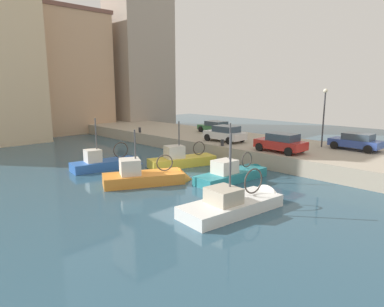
% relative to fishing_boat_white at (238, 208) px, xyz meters
% --- Properties ---
extents(water_surface, '(80.00, 80.00, 0.00)m').
position_rel_fishing_boat_white_xyz_m(water_surface, '(1.36, 6.60, -0.12)').
color(water_surface, '#2D5166').
rests_on(water_surface, ground).
extents(quay_wall, '(9.00, 56.00, 1.20)m').
position_rel_fishing_boat_white_xyz_m(quay_wall, '(12.86, 6.60, 0.48)').
color(quay_wall, '#ADA08C').
rests_on(quay_wall, ground).
extents(fishing_boat_white, '(6.54, 2.80, 4.95)m').
position_rel_fishing_boat_white_xyz_m(fishing_boat_white, '(0.00, 0.00, 0.00)').
color(fishing_boat_white, white).
rests_on(fishing_boat_white, ground).
extents(fishing_boat_teal, '(6.43, 2.12, 4.63)m').
position_rel_fishing_boat_white_xyz_m(fishing_boat_teal, '(4.42, 3.76, 0.03)').
color(fishing_boat_teal, teal).
rests_on(fishing_boat_teal, ground).
extents(fishing_boat_blue, '(5.87, 2.58, 4.67)m').
position_rel_fishing_boat_white_xyz_m(fishing_boat_blue, '(0.03, 12.62, 0.01)').
color(fishing_boat_blue, '#2D60B7').
rests_on(fishing_boat_blue, ground).
extents(fishing_boat_orange, '(6.09, 4.22, 4.43)m').
position_rel_fishing_boat_white_xyz_m(fishing_boat_orange, '(-0.28, 7.11, 0.02)').
color(fishing_boat_orange, orange).
rests_on(fishing_boat_orange, ground).
extents(fishing_boat_yellow, '(6.35, 3.21, 4.30)m').
position_rel_fishing_boat_white_xyz_m(fishing_boat_yellow, '(4.90, 9.13, 0.03)').
color(fishing_boat_yellow, gold).
rests_on(fishing_boat_yellow, ground).
extents(parked_car_white, '(2.08, 3.88, 1.46)m').
position_rel_fishing_boat_white_xyz_m(parked_car_white, '(10.67, 9.96, 1.83)').
color(parked_car_white, silver).
rests_on(parked_car_white, quay_wall).
extents(parked_car_green, '(2.22, 3.95, 1.26)m').
position_rel_fishing_boat_white_xyz_m(parked_car_green, '(14.65, 14.75, 1.74)').
color(parked_car_green, '#387547').
rests_on(parked_car_green, quay_wall).
extents(parked_car_red, '(2.11, 3.87, 1.46)m').
position_rel_fishing_boat_white_xyz_m(parked_car_red, '(9.89, 3.64, 1.83)').
color(parked_car_red, red).
rests_on(parked_car_red, quay_wall).
extents(parked_car_blue, '(1.95, 3.83, 1.35)m').
position_rel_fishing_boat_white_xyz_m(parked_car_blue, '(14.95, -0.08, 1.78)').
color(parked_car_blue, '#334C9E').
rests_on(parked_car_blue, quay_wall).
extents(mooring_bollard_mid, '(0.28, 0.28, 0.55)m').
position_rel_fishing_boat_white_xyz_m(mooring_bollard_mid, '(8.71, 8.60, 1.36)').
color(mooring_bollard_mid, '#2D2D33').
rests_on(mooring_bollard_mid, quay_wall).
extents(mooring_bollard_north, '(0.28, 0.28, 0.55)m').
position_rel_fishing_boat_white_xyz_m(mooring_bollard_north, '(8.71, 20.60, 1.36)').
color(mooring_bollard_north, '#2D2D33').
rests_on(mooring_bollard_north, quay_wall).
extents(quay_streetlamp, '(0.36, 0.36, 4.83)m').
position_rel_fishing_boat_white_xyz_m(quay_streetlamp, '(14.36, 2.45, 4.34)').
color(quay_streetlamp, '#38383D').
rests_on(quay_streetlamp, quay_wall).
extents(waterfront_building_west_mid, '(10.19, 6.92, 16.09)m').
position_rel_fishing_boat_white_xyz_m(waterfront_building_west_mid, '(7.74, 35.09, 7.95)').
color(waterfront_building_west_mid, tan).
rests_on(waterfront_building_west_mid, ground).
extents(waterfront_building_central, '(8.88, 6.91, 23.95)m').
position_rel_fishing_boat_white_xyz_m(waterfront_building_central, '(18.32, 33.59, 11.88)').
color(waterfront_building_central, '#A39384').
rests_on(waterfront_building_central, ground).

